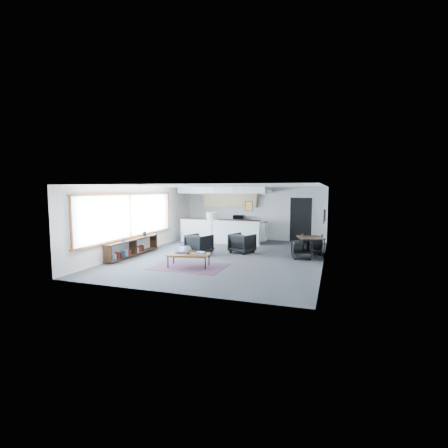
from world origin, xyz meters
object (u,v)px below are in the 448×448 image
(armchair_left, at_px, (199,243))
(microwave, at_px, (238,217))
(laptop, at_px, (181,251))
(book_stack, at_px, (201,253))
(armchair_right, at_px, (242,242))
(dining_table, at_px, (311,239))
(dining_chair_near, at_px, (302,251))
(floor_lamp, at_px, (212,217))
(ceramic_pot, at_px, (187,250))
(coffee_table, at_px, (189,255))
(dining_chair_far, at_px, (312,244))

(armchair_left, bearing_deg, microwave, -76.65)
(laptop, height_order, book_stack, laptop)
(laptop, height_order, armchair_right, armchair_right)
(microwave, bearing_deg, armchair_left, -105.51)
(armchair_left, distance_m, dining_table, 4.21)
(dining_chair_near, bearing_deg, microwave, 120.43)
(armchair_left, relative_size, dining_table, 0.76)
(floor_lamp, height_order, microwave, floor_lamp)
(ceramic_pot, relative_size, microwave, 0.55)
(ceramic_pot, height_order, microwave, microwave)
(dining_chair_near, bearing_deg, floor_lamp, 154.01)
(armchair_right, height_order, floor_lamp, floor_lamp)
(laptop, height_order, dining_chair_near, laptop)
(laptop, distance_m, book_stack, 0.72)
(coffee_table, xyz_separation_m, microwave, (-0.14, 6.07, 0.71))
(coffee_table, xyz_separation_m, dining_chair_far, (3.57, 3.57, -0.04))
(floor_lamp, bearing_deg, coffee_table, -81.85)
(ceramic_pot, height_order, dining_table, dining_table)
(floor_lamp, height_order, dining_chair_near, floor_lamp)
(laptop, bearing_deg, coffee_table, 6.64)
(dining_table, bearing_deg, dining_chair_near, -115.68)
(laptop, distance_m, dining_chair_far, 5.23)
(book_stack, relative_size, armchair_right, 0.36)
(ceramic_pot, distance_m, floor_lamp, 3.45)
(dining_chair_far, relative_size, microwave, 1.39)
(dining_table, bearing_deg, laptop, -143.18)
(laptop, height_order, ceramic_pot, ceramic_pot)
(book_stack, distance_m, microwave, 6.11)
(laptop, bearing_deg, book_stack, 15.68)
(floor_lamp, relative_size, dining_chair_far, 2.17)
(book_stack, bearing_deg, dining_chair_near, 39.46)
(book_stack, bearing_deg, armchair_right, 78.45)
(laptop, bearing_deg, microwave, 107.13)
(armchair_right, distance_m, dining_chair_near, 2.36)
(microwave, bearing_deg, armchair_right, -80.90)
(armchair_right, relative_size, dining_chair_far, 1.20)
(laptop, xyz_separation_m, microwave, (0.16, 6.01, 0.61))
(coffee_table, height_order, dining_table, dining_table)
(laptop, xyz_separation_m, floor_lamp, (-0.17, 3.23, 0.83))
(coffee_table, height_order, microwave, microwave)
(laptop, xyz_separation_m, armchair_right, (1.29, 2.76, -0.07))
(floor_lamp, height_order, dining_chair_far, floor_lamp)
(laptop, relative_size, ceramic_pot, 1.33)
(dining_table, bearing_deg, floor_lamp, 175.34)
(coffee_table, relative_size, dining_table, 1.27)
(microwave, bearing_deg, laptop, -101.51)
(armchair_left, xyz_separation_m, floor_lamp, (0.06, 1.23, 0.90))
(microwave, bearing_deg, coffee_table, -98.63)
(microwave, bearing_deg, book_stack, -94.75)
(coffee_table, bearing_deg, microwave, 80.82)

